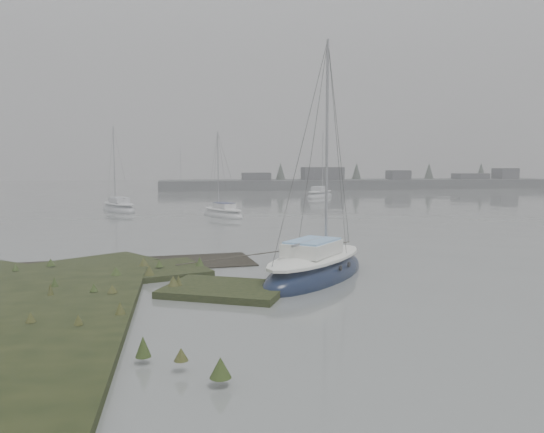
% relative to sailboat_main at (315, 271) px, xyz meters
% --- Properties ---
extents(ground, '(160.00, 160.00, 0.00)m').
position_rel_sailboat_main_xyz_m(ground, '(-3.66, 29.01, -0.27)').
color(ground, slate).
rests_on(ground, ground).
extents(far_shoreline, '(60.00, 8.00, 4.15)m').
position_rel_sailboat_main_xyz_m(far_shoreline, '(23.18, 60.91, 0.58)').
color(far_shoreline, '#4C4F51').
rests_on(far_shoreline, ground).
extents(sailboat_main, '(5.49, 5.96, 8.63)m').
position_rel_sailboat_main_xyz_m(sailboat_main, '(0.00, 0.00, 0.00)').
color(sailboat_main, '#101A32').
rests_on(sailboat_main, ground).
extents(sailboat_white, '(3.55, 4.87, 6.62)m').
position_rel_sailboat_main_xyz_m(sailboat_white, '(-1.49, 21.28, -0.06)').
color(sailboat_white, silver).
rests_on(sailboat_white, ground).
extents(sailboat_far_a, '(3.95, 5.43, 7.38)m').
position_rel_sailboat_main_xyz_m(sailboat_far_a, '(-9.48, 27.14, -0.04)').
color(sailboat_far_a, '#A1A5AA').
rests_on(sailboat_far_a, ground).
extents(sailboat_far_b, '(4.96, 5.74, 8.13)m').
position_rel_sailboat_main_xyz_m(sailboat_far_b, '(11.03, 41.26, -0.02)').
color(sailboat_far_b, silver).
rests_on(sailboat_far_b, ground).
extents(sailboat_far_c, '(4.75, 3.70, 6.54)m').
position_rel_sailboat_main_xyz_m(sailboat_far_c, '(-4.04, 60.78, -0.06)').
color(sailboat_far_c, '#9DA3A6').
rests_on(sailboat_far_c, ground).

